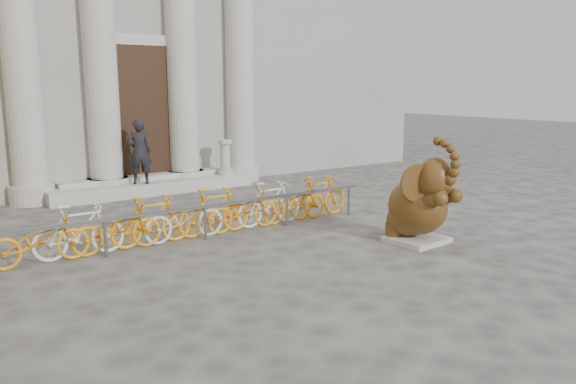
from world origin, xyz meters
TOP-DOWN VIEW (x-y plane):
  - ground at (0.00, 0.00)m, footprint 80.00×80.00m
  - classical_building at (0.00, 14.93)m, footprint 22.00×10.70m
  - entrance_steps at (0.00, 9.40)m, footprint 6.00×1.20m
  - elephant_statue at (2.31, 1.35)m, footprint 1.43×1.61m
  - bike_rack at (-1.09, 4.21)m, footprint 8.06×0.53m
  - pedestrian at (-0.50, 9.05)m, footprint 0.76×0.61m
  - balustrade_post at (2.23, 9.10)m, footprint 0.44×0.44m

SIDE VIEW (x-z plane):
  - ground at x=0.00m, z-range 0.00..0.00m
  - entrance_steps at x=0.00m, z-range 0.00..0.36m
  - bike_rack at x=-1.09m, z-range 0.00..1.00m
  - elephant_statue at x=2.31m, z-range -0.29..1.84m
  - balustrade_post at x=2.23m, z-range 0.32..1.39m
  - pedestrian at x=-0.50m, z-range 0.36..2.17m
  - classical_building at x=0.00m, z-range -0.02..11.98m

